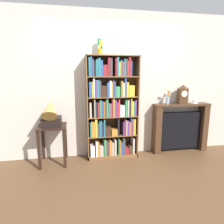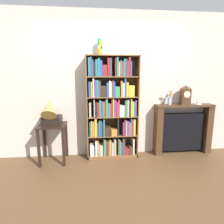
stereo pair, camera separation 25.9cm
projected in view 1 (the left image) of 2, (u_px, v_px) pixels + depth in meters
ground_plane at (114, 159)px, 3.64m from camera, size 8.15×6.40×0.02m
wall_back at (119, 86)px, 3.71m from camera, size 5.15×0.08×2.69m
bookshelf at (111, 110)px, 3.58m from camera, size 0.95×0.28×1.89m
cup_stack at (100, 47)px, 3.36m from camera, size 0.09×0.09×0.27m
side_table_left at (53, 136)px, 3.38m from camera, size 0.47×0.49×0.69m
gramophone at (51, 114)px, 3.24m from camera, size 0.32×0.47×0.53m
fireplace_mantel at (180, 128)px, 3.96m from camera, size 1.13×0.23×0.99m
mantel_clock at (183, 94)px, 3.81m from camera, size 0.18×0.13×0.37m
flower_vase at (168, 97)px, 3.77m from camera, size 0.12×0.14×0.29m
teacup_with_saucer at (194, 102)px, 3.89m from camera, size 0.14×0.14×0.06m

